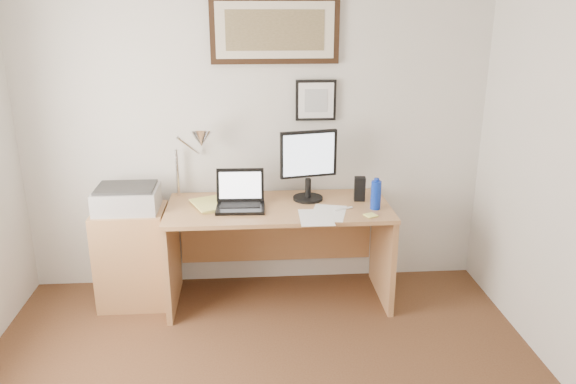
{
  "coord_description": "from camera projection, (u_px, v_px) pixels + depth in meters",
  "views": [
    {
      "loc": [
        -0.06,
        -2.15,
        2.12
      ],
      "look_at": [
        0.2,
        1.43,
        0.92
      ],
      "focal_mm": 35.0,
      "sensor_mm": 36.0,
      "label": 1
    }
  ],
  "objects": [
    {
      "name": "bottle_cap",
      "position": [
        377.0,
        180.0,
        3.9
      ],
      "size": [
        0.04,
        0.04,
        0.02
      ],
      "primitive_type": "cylinder",
      "color": "#0D2EAF",
      "rests_on": "water_bottle"
    },
    {
      "name": "desk_lamp",
      "position": [
        199.0,
        142.0,
        4.02
      ],
      "size": [
        0.29,
        0.27,
        0.53
      ],
      "color": "silver",
      "rests_on": "desk"
    },
    {
      "name": "sticky_pad",
      "position": [
        371.0,
        215.0,
        3.83
      ],
      "size": [
        0.1,
        0.1,
        0.01
      ],
      "primitive_type": "cube",
      "rotation": [
        0.0,
        0.0,
        0.41
      ],
      "color": "#FEFF78",
      "rests_on": "desk"
    },
    {
      "name": "marker_pen",
      "position": [
        344.0,
        209.0,
        3.95
      ],
      "size": [
        0.14,
        0.06,
        0.02
      ],
      "primitive_type": "cylinder",
      "rotation": [
        0.0,
        1.57,
        0.35
      ],
      "color": "white",
      "rests_on": "desk"
    },
    {
      "name": "laptop",
      "position": [
        240.0,
        200.0,
        3.98
      ],
      "size": [
        0.35,
        0.3,
        0.26
      ],
      "color": "black",
      "rests_on": "desk"
    },
    {
      "name": "desk",
      "position": [
        278.0,
        232.0,
        4.18
      ],
      "size": [
        1.6,
        0.7,
        0.75
      ],
      "color": "#A37144",
      "rests_on": "floor"
    },
    {
      "name": "speaker",
      "position": [
        360.0,
        189.0,
        4.11
      ],
      "size": [
        0.09,
        0.08,
        0.18
      ],
      "primitive_type": "cube",
      "rotation": [
        0.0,
        0.0,
        -0.12
      ],
      "color": "black",
      "rests_on": "desk"
    },
    {
      "name": "paper_sheet_b",
      "position": [
        316.0,
        217.0,
        3.8
      ],
      "size": [
        0.23,
        0.32,
        0.0
      ],
      "primitive_type": "cube",
      "rotation": [
        0.0,
        0.0,
        -0.01
      ],
      "color": "white",
      "rests_on": "desk"
    },
    {
      "name": "picture_large",
      "position": [
        275.0,
        30.0,
        3.96
      ],
      "size": [
        0.92,
        0.04,
        0.47
      ],
      "color": "black",
      "rests_on": "wall_back"
    },
    {
      "name": "printer",
      "position": [
        127.0,
        198.0,
        3.97
      ],
      "size": [
        0.44,
        0.34,
        0.18
      ],
      "color": "#ADADAF",
      "rests_on": "side_cabinet"
    },
    {
      "name": "side_cabinet",
      "position": [
        133.0,
        257.0,
        4.12
      ],
      "size": [
        0.5,
        0.4,
        0.73
      ],
      "primitive_type": "cube",
      "color": "#A37144",
      "rests_on": "floor"
    },
    {
      "name": "picture_small",
      "position": [
        316.0,
        100.0,
        4.14
      ],
      "size": [
        0.3,
        0.03,
        0.3
      ],
      "color": "black",
      "rests_on": "wall_back"
    },
    {
      "name": "book",
      "position": [
        195.0,
        207.0,
        3.97
      ],
      "size": [
        0.32,
        0.37,
        0.02
      ],
      "primitive_type": "imported",
      "rotation": [
        0.0,
        0.0,
        0.4
      ],
      "color": "#E5E06B",
      "rests_on": "desk"
    },
    {
      "name": "lcd_monitor",
      "position": [
        308.0,
        162.0,
        4.06
      ],
      "size": [
        0.42,
        0.22,
        0.52
      ],
      "color": "black",
      "rests_on": "desk"
    },
    {
      "name": "paper_sheet_a",
      "position": [
        329.0,
        213.0,
        3.89
      ],
      "size": [
        0.3,
        0.37,
        0.0
      ],
      "primitive_type": "cube",
      "rotation": [
        0.0,
        0.0,
        -0.26
      ],
      "color": "white",
      "rests_on": "desk"
    },
    {
      "name": "wall_back",
      "position": [
        255.0,
        127.0,
        4.2
      ],
      "size": [
        3.5,
        0.02,
        2.5
      ],
      "primitive_type": "cube",
      "color": "silver",
      "rests_on": "ground"
    },
    {
      "name": "water_bottle",
      "position": [
        376.0,
        195.0,
        3.94
      ],
      "size": [
        0.07,
        0.07,
        0.2
      ],
      "primitive_type": "cylinder",
      "color": "#0D2EAF",
      "rests_on": "desk"
    }
  ]
}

